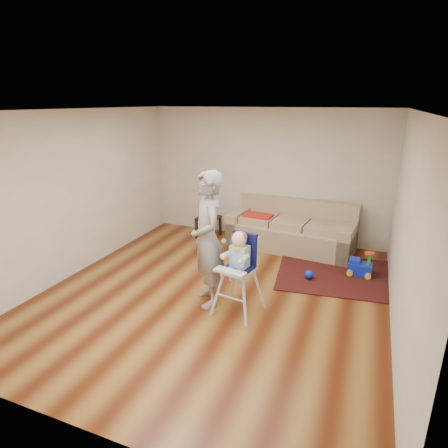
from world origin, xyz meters
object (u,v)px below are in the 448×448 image
at_px(sofa, 291,225).
at_px(adult, 208,240).
at_px(toy_ball, 309,275).
at_px(high_chair, 239,274).
at_px(side_table, 208,227).
at_px(ride_on_toy, 360,263).

relative_size(sofa, adult, 1.30).
distance_m(toy_ball, high_chair, 1.63).
bearing_deg(side_table, adult, -66.06).
xyz_separation_m(sofa, high_chair, (-0.15, -2.66, 0.11)).
bearing_deg(side_table, high_chair, -58.35).
relative_size(toy_ball, adult, 0.08).
bearing_deg(adult, ride_on_toy, 94.63).
xyz_separation_m(ride_on_toy, high_chair, (-1.52, -1.85, 0.35)).
bearing_deg(sofa, toy_ball, -59.28).
distance_m(ride_on_toy, toy_ball, 0.92).
bearing_deg(toy_ball, sofa, 114.75).
height_order(ride_on_toy, high_chair, high_chair).
relative_size(ride_on_toy, toy_ball, 2.80).
bearing_deg(toy_ball, high_chair, -119.04).
distance_m(sofa, adult, 2.69).
height_order(sofa, ride_on_toy, sofa).
xyz_separation_m(toy_ball, high_chair, (-0.75, -1.36, 0.48)).
relative_size(sofa, high_chair, 2.10).
xyz_separation_m(toy_ball, adult, (-1.25, -1.26, 0.88)).
height_order(side_table, toy_ball, side_table).
bearing_deg(ride_on_toy, toy_ball, -145.49).
relative_size(sofa, side_table, 5.61).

